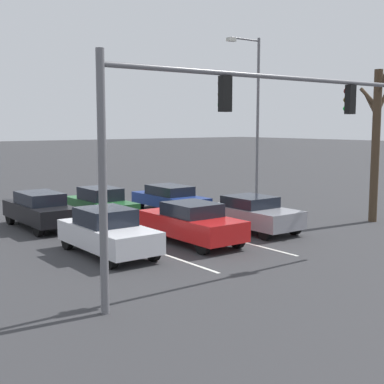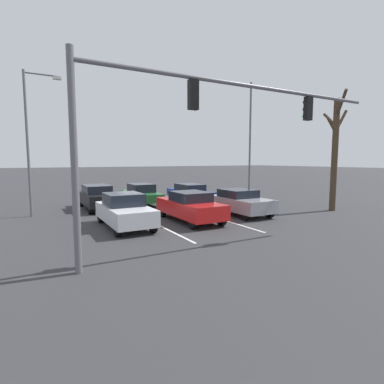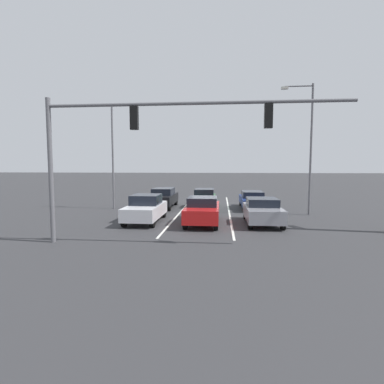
% 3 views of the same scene
% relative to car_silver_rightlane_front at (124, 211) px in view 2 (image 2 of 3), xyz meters
% --- Properties ---
extents(ground_plane, '(240.00, 240.00, 0.00)m').
position_rel_car_silver_rightlane_front_xyz_m(ground_plane, '(-3.31, -8.39, -0.80)').
color(ground_plane, '#333335').
extents(lane_stripe_left_divider, '(0.12, 18.51, 0.01)m').
position_rel_car_silver_rightlane_front_xyz_m(lane_stripe_left_divider, '(-5.07, -5.14, -0.79)').
color(lane_stripe_left_divider, silver).
rests_on(lane_stripe_left_divider, ground_plane).
extents(lane_stripe_center_divider, '(0.12, 18.51, 0.01)m').
position_rel_car_silver_rightlane_front_xyz_m(lane_stripe_center_divider, '(-1.56, -5.14, -0.79)').
color(lane_stripe_center_divider, silver).
rests_on(lane_stripe_center_divider, ground_plane).
extents(car_silver_rightlane_front, '(1.83, 4.35, 1.61)m').
position_rel_car_silver_rightlane_front_xyz_m(car_silver_rightlane_front, '(0.00, 0.00, 0.00)').
color(car_silver_rightlane_front, silver).
rests_on(car_silver_rightlane_front, ground_plane).
extents(car_red_midlane_front, '(1.86, 4.63, 1.55)m').
position_rel_car_silver_rightlane_front_xyz_m(car_red_midlane_front, '(-3.41, 0.24, -0.01)').
color(car_red_midlane_front, red).
rests_on(car_red_midlane_front, ground_plane).
extents(car_gray_leftlane_front, '(1.94, 4.13, 1.47)m').
position_rel_car_silver_rightlane_front_xyz_m(car_gray_leftlane_front, '(-6.84, 0.04, -0.04)').
color(car_gray_leftlane_front, gray).
rests_on(car_gray_leftlane_front, ground_plane).
extents(car_navy_leftlane_second, '(1.77, 4.72, 1.37)m').
position_rel_car_silver_rightlane_front_xyz_m(car_navy_leftlane_second, '(-6.90, -6.18, -0.07)').
color(car_navy_leftlane_second, navy).
rests_on(car_navy_leftlane_second, ground_plane).
extents(car_darkgreen_midlane_second, '(1.71, 4.47, 1.49)m').
position_rel_car_silver_rightlane_front_xyz_m(car_darkgreen_midlane_second, '(-3.14, -6.57, -0.03)').
color(car_darkgreen_midlane_second, '#1E5928').
rests_on(car_darkgreen_midlane_second, ground_plane).
extents(car_black_rightlane_second, '(1.72, 4.58, 1.58)m').
position_rel_car_silver_rightlane_front_xyz_m(car_black_rightlane_second, '(0.07, -6.01, 0.03)').
color(car_black_rightlane_second, black).
rests_on(car_black_rightlane_second, ground_plane).
extents(traffic_signal_gantry, '(12.52, 0.37, 6.18)m').
position_rel_car_silver_rightlane_front_xyz_m(traffic_signal_gantry, '(-1.16, 5.11, 3.88)').
color(traffic_signal_gantry, slate).
rests_on(traffic_signal_gantry, ground_plane).
extents(street_lamp_right_shoulder, '(1.94, 0.24, 8.04)m').
position_rel_car_silver_rightlane_front_xyz_m(street_lamp_right_shoulder, '(3.64, -5.16, 3.84)').
color(street_lamp_right_shoulder, slate).
rests_on(street_lamp_right_shoulder, ground_plane).
extents(street_lamp_left_shoulder, '(2.11, 0.24, 8.72)m').
position_rel_car_silver_rightlane_front_xyz_m(street_lamp_left_shoulder, '(-10.21, -3.48, 4.21)').
color(street_lamp_left_shoulder, slate).
rests_on(street_lamp_left_shoulder, ground_plane).
extents(bare_tree_near, '(1.82, 2.21, 7.25)m').
position_rel_car_silver_rightlane_front_xyz_m(bare_tree_near, '(-12.87, 1.71, 3.03)').
color(bare_tree_near, '#423323').
rests_on(bare_tree_near, ground_plane).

